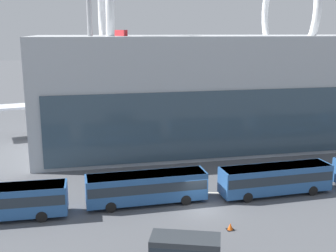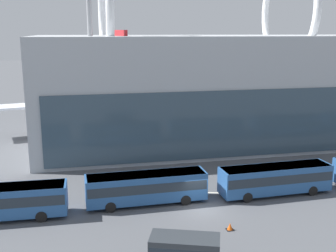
{
  "view_description": "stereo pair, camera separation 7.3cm",
  "coord_description": "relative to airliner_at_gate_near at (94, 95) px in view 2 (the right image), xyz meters",
  "views": [
    {
      "loc": [
        -10.92,
        -35.21,
        16.32
      ],
      "look_at": [
        0.72,
        18.1,
        4.0
      ],
      "focal_mm": 45.0,
      "sensor_mm": 36.0,
      "label": 1
    },
    {
      "loc": [
        -10.85,
        -35.22,
        16.32
      ],
      "look_at": [
        0.72,
        18.1,
        4.0
      ],
      "focal_mm": 45.0,
      "sensor_mm": 36.0,
      "label": 2
    }
  ],
  "objects": [
    {
      "name": "floodlight_mast",
      "position": [
        -0.72,
        -16.06,
        9.22
      ],
      "size": [
        2.5,
        2.5,
        23.94
      ],
      "color": "gray",
      "rests_on": "ground_plane"
    },
    {
      "name": "shuttle_bus_1",
      "position": [
        -9.79,
        -35.02,
        -4.01
      ],
      "size": [
        11.63,
        2.95,
        3.01
      ],
      "rotation": [
        0.0,
        0.0,
        -0.03
      ],
      "color": "#285693",
      "rests_on": "ground_plane"
    },
    {
      "name": "shuttle_bus_2",
      "position": [
        3.41,
        -34.29,
        -4.01
      ],
      "size": [
        11.61,
        2.86,
        3.01
      ],
      "rotation": [
        0.0,
        0.0,
        0.02
      ],
      "color": "#285693",
      "rests_on": "ground_plane"
    },
    {
      "name": "service_van_foreground",
      "position": [
        4.14,
        -46.19,
        -4.37
      ],
      "size": [
        5.28,
        3.64,
        2.43
      ],
      "rotation": [
        0.0,
        0.0,
        2.8
      ],
      "color": "#2D3338",
      "rests_on": "ground_plane"
    },
    {
      "name": "ground_plane",
      "position": [
        8.2,
        -36.77,
        -5.79
      ],
      "size": [
        440.0,
        440.0,
        0.0
      ],
      "primitive_type": "plane",
      "color": "#515459"
    },
    {
      "name": "airliner_at_gate_near",
      "position": [
        0.0,
        0.0,
        0.0
      ],
      "size": [
        35.93,
        37.85,
        16.47
      ],
      "rotation": [
        0.0,
        0.0,
        1.78
      ],
      "color": "silver",
      "rests_on": "ground_plane"
    },
    {
      "name": "lane_stripe_1",
      "position": [
        9.79,
        -32.77,
        -5.79
      ],
      "size": [
        8.06,
        2.49,
        0.01
      ],
      "primitive_type": "cube",
      "rotation": [
        0.0,
        0.0,
        -0.27
      ],
      "color": "silver",
      "rests_on": "ground_plane"
    },
    {
      "name": "shuttle_bus_3",
      "position": [
        16.61,
        -34.74,
        -4.01
      ],
      "size": [
        11.65,
        3.07,
        3.01
      ],
      "rotation": [
        0.0,
        0.0,
        0.04
      ],
      "color": "#285693",
      "rests_on": "ground_plane"
    },
    {
      "name": "traffic_cone_0",
      "position": [
        9.35,
        -41.25,
        -5.5
      ],
      "size": [
        0.63,
        0.63,
        0.61
      ],
      "color": "black",
      "rests_on": "ground_plane"
    }
  ]
}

